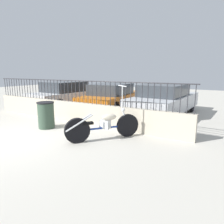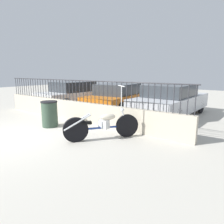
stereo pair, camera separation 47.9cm
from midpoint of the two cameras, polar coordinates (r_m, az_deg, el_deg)
name	(u,v)px [view 2 (the right image)]	position (r m, az deg, el deg)	size (l,w,h in m)	color
ground_plane	(20,136)	(6.53, -22.84, -6.33)	(40.00, 40.00, 0.00)	#B7B2A5
low_wall	(77,111)	(7.84, -8.31, 0.23)	(8.89, 0.18, 0.77)	#B2A893
fence_railing	(76,87)	(7.72, -8.51, 7.01)	(8.89, 0.04, 0.82)	#2D2D33
motorcycle_blue	(98,126)	(5.60, -1.51, -3.98)	(1.41, 1.80, 1.52)	black
trash_bin	(50,114)	(7.20, -15.60, -0.54)	(0.56, 0.56, 0.90)	#334738
car_white	(75,94)	(11.37, -9.22, 5.18)	(2.04, 4.48, 1.36)	black
car_orange	(119,97)	(10.11, 3.46, 4.41)	(2.09, 4.59, 1.31)	black
car_silver	(171,100)	(8.99, 17.99, 3.18)	(2.03, 4.63, 1.36)	black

